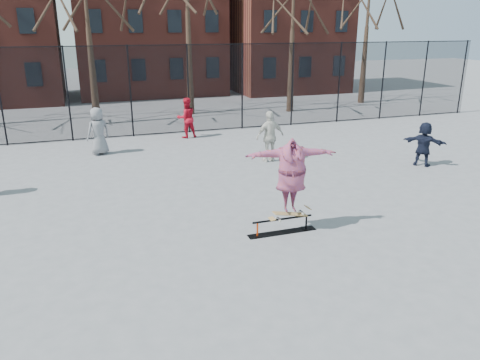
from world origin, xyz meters
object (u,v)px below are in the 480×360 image
object	(u,v)px
skate_rail	(282,227)
skater	(291,178)
bystander_navy	(424,144)
bystander_grey	(98,131)
bystander_white	(270,136)
skateboard	(290,215)
bystander_red	(186,118)

from	to	relation	value
skate_rail	skater	world-z (taller)	skater
bystander_navy	bystander_grey	bearing A→B (deg)	21.95
bystander_white	skate_rail	bearing A→B (deg)	64.80
skater	bystander_navy	xyz separation A→B (m)	(6.83, 3.65, -0.60)
skateboard	bystander_red	bearing A→B (deg)	91.02
skate_rail	bystander_grey	bearing A→B (deg)	113.14
bystander_grey	skater	bearing A→B (deg)	91.11
bystander_grey	bystander_red	bearing A→B (deg)	-179.12
skateboard	bystander_red	size ratio (longest dim) A/B	0.53
skateboard	bystander_white	xyz separation A→B (m)	(1.88, 5.90, 0.50)
bystander_grey	bystander_navy	xyz separation A→B (m)	(10.85, -5.30, -0.12)
skateboard	skater	size ratio (longest dim) A/B	0.43
bystander_white	skateboard	bearing A→B (deg)	66.52
bystander_grey	bystander_red	xyz separation A→B (m)	(3.83, 1.70, -0.03)
bystander_navy	skateboard	bearing A→B (deg)	76.07
skate_rail	skater	size ratio (longest dim) A/B	0.79
skate_rail	bystander_red	xyz separation A→B (m)	(0.01, 10.65, 0.74)
skate_rail	bystander_grey	size ratio (longest dim) A/B	0.95
skateboard	bystander_navy	distance (m)	7.75
bystander_navy	skater	bearing A→B (deg)	76.07
skateboard	skater	distance (m)	0.95
skate_rail	skateboard	world-z (taller)	skateboard
skater	bystander_navy	size ratio (longest dim) A/B	1.39
bystander_red	bystander_white	xyz separation A→B (m)	(2.06, -4.74, 0.05)
skateboard	bystander_white	world-z (taller)	bystander_white
bystander_white	bystander_grey	bearing A→B (deg)	-33.13
skater	bystander_navy	bearing A→B (deg)	36.04
bystander_grey	bystander_white	bearing A→B (deg)	129.65
bystander_grey	bystander_red	distance (m)	4.19
skate_rail	bystander_red	world-z (taller)	bystander_red
skater	bystander_grey	bearing A→B (deg)	122.15
bystander_grey	bystander_red	size ratio (longest dim) A/B	1.03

